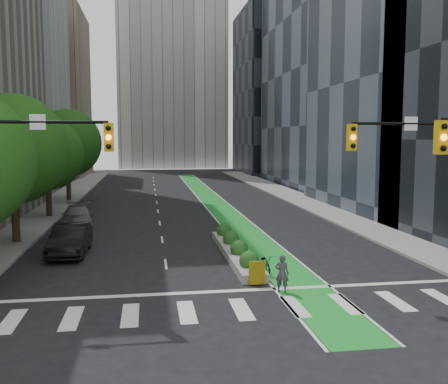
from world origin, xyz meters
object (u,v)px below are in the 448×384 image
object	(u,v)px
bicycle	(265,264)
parked_car_left_far	(77,216)
parked_car_left_near	(68,238)
parked_car_left_mid	(70,240)
median_planter	(236,250)
cyclist	(282,273)

from	to	relation	value
bicycle	parked_car_left_far	size ratio (longest dim) A/B	0.33
parked_car_left_near	parked_car_left_far	size ratio (longest dim) A/B	0.85
parked_car_left_mid	bicycle	bearing A→B (deg)	-27.74
median_planter	parked_car_left_far	distance (m)	14.00
bicycle	parked_car_left_near	size ratio (longest dim) A/B	0.39
parked_car_left_near	parked_car_left_far	world-z (taller)	same
median_planter	bicycle	world-z (taller)	median_planter
cyclist	parked_car_left_near	bearing A→B (deg)	-17.18
cyclist	parked_car_left_mid	size ratio (longest dim) A/B	0.32
median_planter	cyclist	world-z (taller)	cyclist
median_planter	parked_car_left_far	xyz separation A→B (m)	(-9.43, 10.34, 0.37)
bicycle	cyclist	distance (m)	2.89
parked_car_left_mid	parked_car_left_far	distance (m)	8.59
parked_car_left_far	bicycle	bearing A→B (deg)	-59.11
parked_car_left_near	parked_car_left_mid	bearing A→B (deg)	-66.08
bicycle	cyclist	xyz separation A→B (m)	(0.00, -2.87, 0.32)
cyclist	parked_car_left_near	xyz separation A→B (m)	(-9.69, 8.73, -0.03)
median_planter	parked_car_left_mid	bearing A→B (deg)	168.35
bicycle	parked_car_left_near	bearing A→B (deg)	148.78
cyclist	parked_car_left_far	distance (m)	19.51
parked_car_left_near	parked_car_left_mid	size ratio (longest dim) A/B	0.89
cyclist	bicycle	bearing A→B (deg)	-65.16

